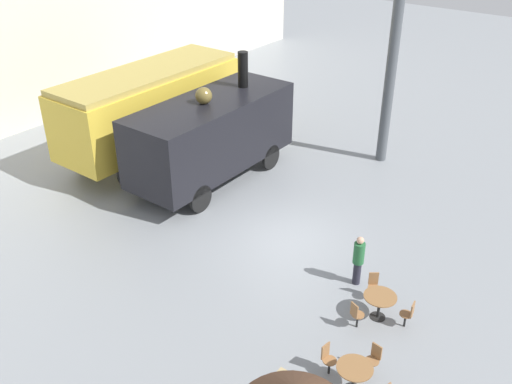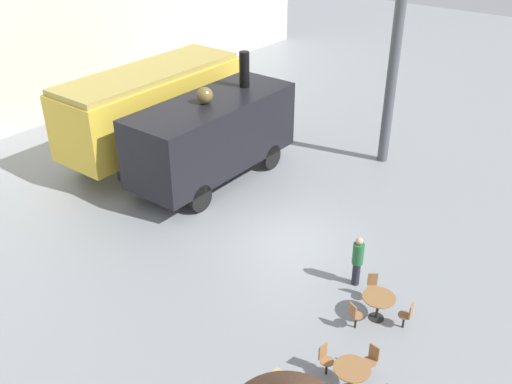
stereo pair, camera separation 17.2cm
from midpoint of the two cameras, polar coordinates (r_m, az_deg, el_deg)
ground_plane at (r=19.84m, az=2.65°, el=-4.50°), size 80.00×80.00×0.00m
backdrop_wall at (r=28.96m, az=-23.93°, el=13.90°), size 44.00×0.15×9.00m
passenger_coach_vintage at (r=25.05m, az=-10.76°, el=8.58°), size 8.48×2.89×3.88m
steam_locomotive at (r=22.66m, az=-4.65°, el=5.90°), size 7.34×2.75×4.84m
cafe_table_near at (r=16.54m, az=11.98°, el=-10.54°), size 0.93×0.93×0.76m
cafe_table_mid at (r=14.48m, az=9.46°, el=-17.34°), size 0.89×0.89×0.76m
cafe_chair_0 at (r=17.24m, az=11.40°, el=-9.03°), size 0.40×0.40×0.87m
cafe_chair_1 at (r=16.16m, az=9.67°, el=-11.89°), size 0.39×0.38×0.87m
cafe_chair_2 at (r=16.47m, az=14.75°, el=-11.62°), size 0.36×0.37×0.87m
cafe_chair_4 at (r=15.04m, az=11.39°, el=-15.90°), size 0.37×0.36×0.87m
cafe_chair_5 at (r=14.88m, az=6.83°, el=-16.06°), size 0.36×0.37×0.87m
visitor_person at (r=17.48m, az=9.92°, el=-6.58°), size 0.34×0.34×1.69m
support_pillar at (r=24.26m, az=13.15°, el=11.74°), size 0.44×0.44×8.00m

